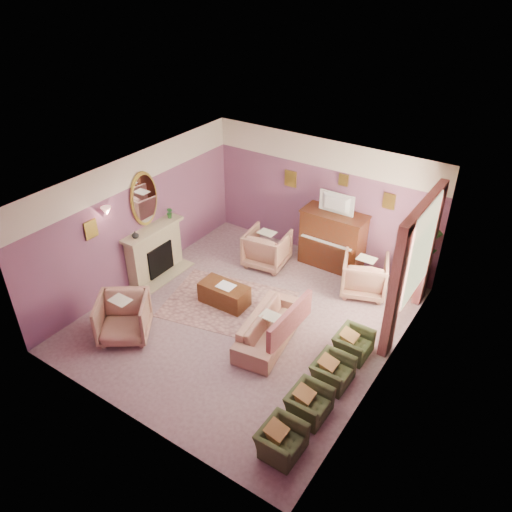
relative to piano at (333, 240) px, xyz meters
The scene contains 48 objects.
floor 2.80m from the piano, 100.57° to the right, with size 5.50×6.00×0.01m, color gray.
ceiling 3.47m from the piano, 100.57° to the right, with size 5.50×6.00×0.01m, color white.
wall_back 0.96m from the piano, 147.38° to the left, with size 5.50×0.02×2.80m, color #633E64.
wall_front 5.75m from the piano, 95.03° to the right, with size 5.50×0.02×2.80m, color #633E64.
wall_left 4.28m from the piano, 140.49° to the right, with size 0.02×6.00×2.80m, color #633E64.
wall_right 3.58m from the piano, 49.98° to the right, with size 0.02×6.00×2.80m, color #633E64.
picture_rail_band 1.92m from the piano, 148.20° to the left, with size 5.50×0.01×0.65m, color silver.
stripe_panel 2.66m from the piano, 31.69° to the right, with size 0.01×3.00×2.15m, color #B5C6AA.
fireplace_surround 3.96m from the piano, 141.25° to the right, with size 0.30×1.40×1.10m, color tan.
fireplace_inset 3.89m from the piano, 140.33° to the right, with size 0.18×0.72×0.68m, color black.
fire_ember 3.88m from the piano, 139.95° to the right, with size 0.06×0.54×0.10m, color orange.
mantel_shelf 3.97m from the piano, 140.98° to the right, with size 0.40×1.55×0.07m, color tan.
hearth 3.86m from the piano, 139.37° to the right, with size 0.55×1.50×0.02m, color tan.
mirror_frame 4.21m from the piano, 142.22° to the right, with size 0.04×0.72×1.20m, color gold.
mirror_glass 4.19m from the piano, 142.01° to the right, with size 0.01×0.60×1.06m, color white.
sconce_shade 4.90m from the piano, 131.47° to the right, with size 0.20×0.20×0.16m, color #EA9B88.
piano is the anchor object (origin of this frame).
piano_keyshelf 0.36m from the piano, 90.00° to the right, with size 1.30×0.12×0.06m, color #492212.
piano_keys 0.37m from the piano, 90.00° to the right, with size 1.20×0.08×0.02m, color silver.
piano_top 0.66m from the piano, ahead, with size 1.45×0.65×0.04m, color #492212.
television 0.95m from the piano, 90.00° to the right, with size 0.80×0.12×0.48m, color black.
print_back_left 1.71m from the piano, 167.85° to the left, with size 0.30×0.03×0.38m, color gold.
print_back_right 1.57m from the piano, 14.93° to the left, with size 0.26×0.03×0.34m, color gold.
print_back_mid 1.38m from the piano, 90.00° to the left, with size 0.22×0.03×0.26m, color gold.
print_left_wall 5.15m from the piano, 129.60° to the right, with size 0.03×0.28×0.36m, color gold.
window_blind 2.69m from the piano, 27.19° to the right, with size 0.03×1.40×1.80m, color beige.
curtain_left 3.02m from the piano, 44.04° to the right, with size 0.16×0.34×2.60m, color #9D4D51.
curtain_right 2.23m from the piano, ahead, with size 0.16×0.34×2.60m, color #9D4D51.
pelmet 3.07m from the piano, 28.06° to the right, with size 0.16×2.20×0.16m, color #9D4D51.
mantel_plant 3.67m from the piano, 147.67° to the right, with size 0.16×0.16×0.28m, color #246127.
mantel_vase 4.30m from the piano, 135.67° to the right, with size 0.16×0.16×0.16m, color silver.
area_rug 2.81m from the piano, 112.73° to the right, with size 2.50×1.80×0.01m, color #996C66.
coffee_table 2.81m from the piano, 114.34° to the right, with size 1.00×0.50×0.45m, color #502C14.
table_paper 2.77m from the piano, 113.40° to the right, with size 0.35×0.28×0.01m, color white.
sofa 2.95m from the piano, 85.68° to the right, with size 0.63×1.88×0.76m, color tan.
sofa_throw 2.99m from the piano, 78.01° to the right, with size 0.10×1.43×0.52m, color #9D4D51.
floral_armchair_left 1.48m from the piano, 147.29° to the right, with size 0.89×0.89×0.93m, color tan.
floral_armchair_right 1.21m from the piano, 29.10° to the right, with size 0.89×0.89×0.93m, color tan.
floral_armchair_front 4.84m from the piano, 115.58° to the right, with size 0.89×0.89×0.93m, color tan.
olive_chair_a 5.18m from the piano, 71.31° to the right, with size 0.48×0.68×0.59m, color #3F4C29.
olive_chair_b 4.41m from the piano, 67.89° to the right, with size 0.48×0.68×0.59m, color #3F4C29.
olive_chair_c 3.67m from the piano, 63.04° to the right, with size 0.48×0.68×0.59m, color #3F4C29.
olive_chair_d 2.96m from the piano, 55.78° to the right, with size 0.48×0.68×0.59m, color #3F4C29.
side_table 1.75m from the piano, ahead, with size 0.52×0.52×0.70m, color beige.
side_plant_big 1.74m from the piano, ahead, with size 0.30×0.30×0.34m, color #246127.
side_plant_small 1.86m from the piano, ahead, with size 0.16×0.16×0.28m, color #246127.
palm_pot 1.97m from the piano, ahead, with size 0.34×0.34×0.34m, color #A66C51.
palm_plant 1.96m from the piano, ahead, with size 0.76×0.76×1.44m, color #246127.
Camera 1 is at (4.45, -6.30, 6.26)m, focal length 35.00 mm.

